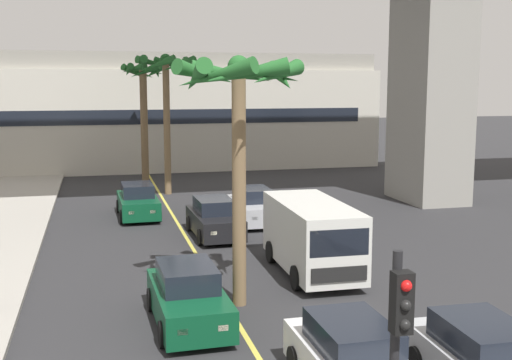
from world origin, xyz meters
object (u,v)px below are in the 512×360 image
car_queue_front (188,297)px  palm_tree_mid_median (166,82)px  car_queue_fourth (214,219)px  car_queue_third (138,202)px  delivery_van (312,235)px  palm_tree_near_median (143,90)px  palm_tree_far_median (239,99)px  car_queue_sixth (254,207)px

car_queue_front → palm_tree_mid_median: bearing=85.1°
car_queue_fourth → palm_tree_mid_median: (-0.70, 10.71, 5.56)m
car_queue_third → delivery_van: (4.93, -10.57, 0.57)m
palm_tree_near_median → palm_tree_far_median: (0.80, -24.05, -0.04)m
car_queue_front → car_queue_third: size_ratio=1.00×
car_queue_sixth → palm_tree_near_median: bearing=105.6°
car_queue_third → palm_tree_mid_median: 8.47m
car_queue_fourth → palm_tree_near_median: size_ratio=0.55×
car_queue_front → car_queue_third: (-0.37, 14.08, 0.00)m
car_queue_fourth → delivery_van: (2.15, -5.89, 0.57)m
car_queue_fourth → car_queue_sixth: same height
palm_tree_mid_median → palm_tree_far_median: 19.00m
palm_tree_mid_median → palm_tree_far_median: (-0.09, -18.99, -0.50)m
car_queue_third → palm_tree_near_median: 12.27m
delivery_van → palm_tree_mid_median: bearing=99.8°
palm_tree_near_median → palm_tree_far_median: 24.06m
car_queue_front → palm_tree_near_median: 25.70m
car_queue_front → car_queue_fourth: bearing=75.6°
car_queue_sixth → palm_tree_near_median: (-3.79, 13.58, 5.10)m
car_queue_fourth → palm_tree_mid_median: 12.09m
car_queue_front → palm_tree_mid_median: (1.71, 20.12, 5.56)m
car_queue_fourth → palm_tree_near_median: palm_tree_near_median is taller
car_queue_fourth → palm_tree_far_median: palm_tree_far_median is taller
car_queue_front → delivery_van: size_ratio=0.78×
car_queue_third → car_queue_sixth: 5.57m
delivery_van → palm_tree_near_median: (-3.74, 21.66, 4.54)m
car_queue_third → car_queue_front: bearing=-88.5°
delivery_van → palm_tree_near_median: bearing=99.8°
car_queue_third → palm_tree_near_median: (1.19, 11.10, 5.10)m
car_queue_front → palm_tree_near_median: (0.83, 25.17, 5.10)m
car_queue_third → car_queue_sixth: (4.98, -2.49, 0.00)m
car_queue_sixth → palm_tree_mid_median: palm_tree_mid_median is taller
car_queue_sixth → palm_tree_far_median: bearing=-106.0°
car_queue_fourth → car_queue_front: bearing=-104.4°
car_queue_third → palm_tree_far_median: bearing=-81.3°
delivery_van → palm_tree_near_median: 22.45m
car_queue_third → palm_tree_mid_median: bearing=71.0°
palm_tree_near_median → car_queue_front: bearing=-91.9°
delivery_van → palm_tree_far_median: bearing=-141.0°
palm_tree_near_median → car_queue_sixth: bearing=-74.4°
delivery_van → car_queue_front: bearing=-142.5°
car_queue_third → palm_tree_far_median: palm_tree_far_median is taller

